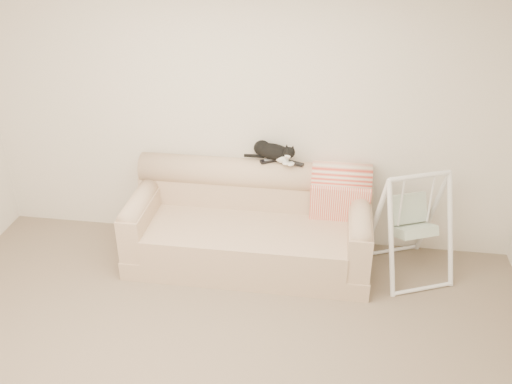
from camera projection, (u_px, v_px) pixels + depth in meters
room_shell at (196, 198)px, 3.32m from camera, size 5.04×4.04×2.60m
sofa at (250, 225)px, 5.28m from camera, size 2.20×0.93×0.90m
remote_a at (270, 161)px, 5.20m from camera, size 0.18×0.13×0.03m
remote_b at (295, 163)px, 5.16m from camera, size 0.18×0.11×0.02m
tuxedo_cat at (273, 152)px, 5.17m from camera, size 0.49×0.30×0.19m
throw_blanket at (341, 184)px, 5.19m from camera, size 0.54×0.38×0.58m
baby_swing at (412, 224)px, 5.02m from camera, size 0.82×0.84×1.01m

